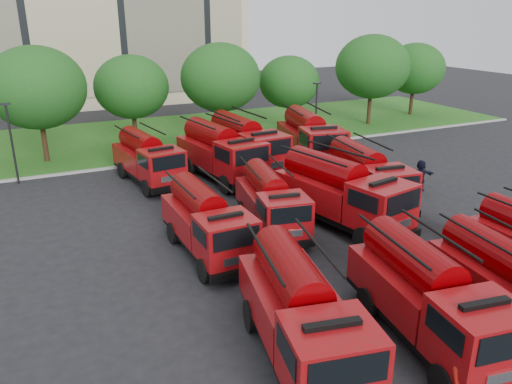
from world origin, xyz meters
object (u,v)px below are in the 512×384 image
firefighter_4 (242,280)px  firefighter_5 (418,190)px  fire_truck_0 (301,313)px  fire_truck_5 (271,201)px  fire_truck_4 (207,222)px  fire_truck_7 (365,176)px  fire_truck_2 (510,284)px  fire_truck_10 (244,144)px  fire_truck_8 (147,158)px  fire_truck_11 (310,138)px  fire_truck_9 (220,152)px  fire_truck_6 (341,193)px  fire_truck_1 (428,297)px

firefighter_4 → firefighter_5: 15.08m
fire_truck_0 → fire_truck_5: fire_truck_0 is taller
fire_truck_4 → fire_truck_7: (10.20, 2.08, 0.10)m
fire_truck_2 → firefighter_4: (-7.16, 6.53, -1.48)m
firefighter_4 → fire_truck_7: bearing=-116.4°
fire_truck_10 → firefighter_4: fire_truck_10 is taller
fire_truck_0 → fire_truck_7: fire_truck_7 is taller
fire_truck_7 → fire_truck_8: (-10.14, 8.91, -0.05)m
fire_truck_2 → fire_truck_11: (4.00, 19.85, 0.34)m
fire_truck_0 → fire_truck_9: (4.39, 17.85, 0.16)m
fire_truck_6 → fire_truck_11: fire_truck_11 is taller
fire_truck_7 → firefighter_5: 4.64m
fire_truck_4 → fire_truck_7: fire_truck_7 is taller
fire_truck_6 → fire_truck_4: bearing=168.8°
fire_truck_1 → firefighter_5: bearing=56.7°
fire_truck_8 → firefighter_5: (14.48, -8.62, -1.57)m
fire_truck_4 → fire_truck_8: size_ratio=0.93×
fire_truck_9 → fire_truck_10: size_ratio=0.99×
fire_truck_4 → fire_truck_11: size_ratio=0.80×
fire_truck_5 → fire_truck_8: size_ratio=0.93×
fire_truck_8 → fire_truck_11: fire_truck_11 is taller
fire_truck_10 → firefighter_4: 15.18m
fire_truck_11 → firefighter_5: 8.73m
fire_truck_4 → fire_truck_5: bearing=16.0°
fire_truck_11 → fire_truck_2: bearing=-89.7°
fire_truck_11 → firefighter_5: bearing=-58.0°
fire_truck_10 → fire_truck_11: (4.91, -0.40, 0.00)m
fire_truck_10 → fire_truck_11: size_ratio=0.97×
fire_truck_5 → firefighter_5: bearing=16.7°
fire_truck_4 → fire_truck_10: (6.67, 10.79, 0.30)m
fire_truck_10 → fire_truck_11: 4.93m
fire_truck_4 → fire_truck_9: fire_truck_9 is taller
fire_truck_2 → fire_truck_10: size_ratio=0.82×
fire_truck_1 → fire_truck_2: 3.31m
fire_truck_1 → firefighter_4: 7.42m
fire_truck_2 → fire_truck_5: fire_truck_2 is taller
fire_truck_2 → fire_truck_9: (-3.10, 19.22, 0.29)m
fire_truck_8 → fire_truck_5: bearing=-77.5°
fire_truck_11 → firefighter_4: (-11.16, -13.32, -1.82)m
fire_truck_4 → fire_truck_0: bearing=-90.4°
fire_truck_10 → fire_truck_6: bearing=-91.7°
fire_truck_7 → fire_truck_8: bearing=146.4°
fire_truck_10 → fire_truck_0: bearing=-113.4°
firefighter_4 → fire_truck_11: bearing=-93.4°
fire_truck_7 → fire_truck_8: size_ratio=1.03×
fire_truck_0 → fire_truck_9: size_ratio=0.92×
fire_truck_2 → fire_truck_1: bearing=-179.9°
fire_truck_7 → firefighter_5: (4.34, 0.29, -1.62)m
fire_truck_2 → fire_truck_4: bearing=136.1°
fire_truck_8 → firefighter_4: 14.01m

